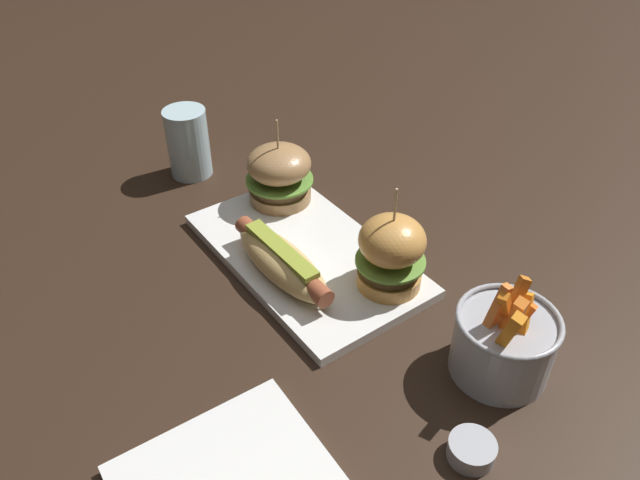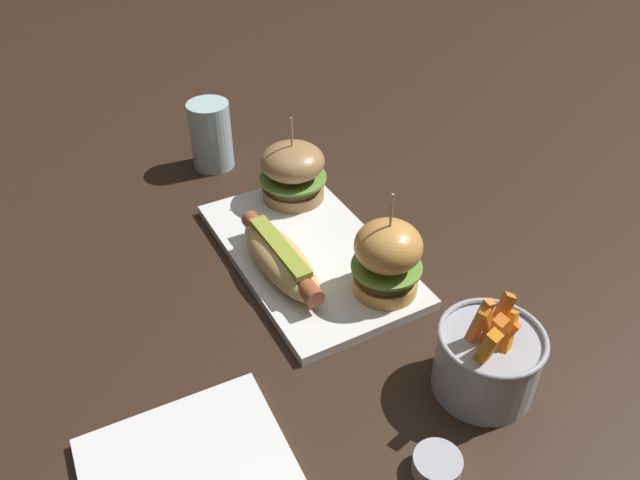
% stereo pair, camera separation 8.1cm
% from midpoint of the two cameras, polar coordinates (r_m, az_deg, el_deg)
% --- Properties ---
extents(ground_plane, '(3.00, 3.00, 0.00)m').
position_cam_midpoint_polar(ground_plane, '(0.87, -4.01, -1.79)').
color(ground_plane, black).
extents(platter_main, '(0.34, 0.20, 0.01)m').
position_cam_midpoint_polar(platter_main, '(0.86, -4.03, -1.43)').
color(platter_main, white).
rests_on(platter_main, ground).
extents(hot_dog, '(0.19, 0.06, 0.05)m').
position_cam_midpoint_polar(hot_dog, '(0.81, -6.40, -2.02)').
color(hot_dog, tan).
rests_on(hot_dog, platter_main).
extents(slider_left, '(0.10, 0.10, 0.13)m').
position_cam_midpoint_polar(slider_left, '(0.94, -6.24, 5.97)').
color(slider_left, '#A3784B').
rests_on(slider_left, platter_main).
extents(slider_right, '(0.09, 0.09, 0.15)m').
position_cam_midpoint_polar(slider_right, '(0.77, 3.56, -1.26)').
color(slider_right, '#D29347').
rests_on(slider_right, platter_main).
extents(fries_bucket, '(0.11, 0.11, 0.13)m').
position_cam_midpoint_polar(fries_bucket, '(0.71, 13.32, -9.28)').
color(fries_bucket, '#A8AAB2').
rests_on(fries_bucket, ground).
extents(sauce_ramekin, '(0.05, 0.05, 0.02)m').
position_cam_midpoint_polar(sauce_ramekin, '(0.66, 10.15, -18.53)').
color(sauce_ramekin, '#A8AAB2').
rests_on(sauce_ramekin, ground).
extents(water_glass, '(0.07, 0.07, 0.11)m').
position_cam_midpoint_polar(water_glass, '(1.05, -14.19, 8.56)').
color(water_glass, silver).
rests_on(water_glass, ground).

